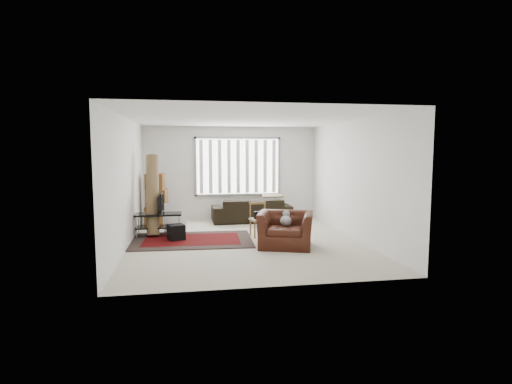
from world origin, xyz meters
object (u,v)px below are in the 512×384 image
moving_boxes (156,202)px  sofa (252,207)px  tv_stand (158,220)px  side_chair (260,218)px  armchair (286,227)px

moving_boxes → sofa: moving_boxes is taller
tv_stand → side_chair: side_chair is taller
sofa → moving_boxes: bearing=3.5°
moving_boxes → side_chair: (2.49, -1.76, -0.21)m
tv_stand → sofa: size_ratio=0.48×
tv_stand → moving_boxes: moving_boxes is taller
sofa → side_chair: bearing=85.5°
sofa → side_chair: size_ratio=2.79×
tv_stand → armchair: 3.12m
sofa → armchair: 3.06m
tv_stand → armchair: (2.71, -1.54, 0.03)m
sofa → tv_stand: bearing=30.4°
tv_stand → sofa: sofa is taller
moving_boxes → armchair: bearing=-44.9°
moving_boxes → sofa: size_ratio=0.63×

